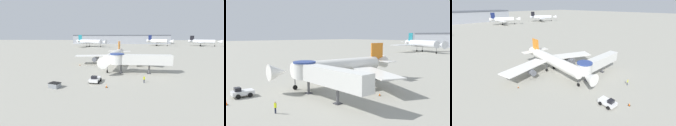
% 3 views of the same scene
% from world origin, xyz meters
% --- Properties ---
extents(ground_plane, '(800.00, 800.00, 0.00)m').
position_xyz_m(ground_plane, '(0.00, 0.00, 0.00)').
color(ground_plane, '#9E9B8E').
extents(main_airplane, '(31.12, 29.47, 8.56)m').
position_xyz_m(main_airplane, '(-2.34, 2.64, 3.65)').
color(main_airplane, white).
rests_on(main_airplane, ground_plane).
extents(jet_bridge, '(17.46, 4.09, 5.71)m').
position_xyz_m(jet_bridge, '(4.29, -8.18, 4.03)').
color(jet_bridge, silver).
rests_on(jet_bridge, ground_plane).
extents(pushback_tug_white, '(2.69, 3.69, 1.70)m').
position_xyz_m(pushback_tug_white, '(-5.81, -17.63, 0.77)').
color(pushback_tug_white, silver).
rests_on(pushback_tug_white, ground_plane).
extents(service_container_gray, '(2.60, 2.17, 1.09)m').
position_xyz_m(service_container_gray, '(-13.48, -21.86, 0.55)').
color(service_container_gray, gray).
rests_on(service_container_gray, ground_plane).
extents(traffic_cone_starboard_wing, '(0.39, 0.39, 0.65)m').
position_xyz_m(traffic_cone_starboard_wing, '(9.86, 0.01, 0.31)').
color(traffic_cone_starboard_wing, black).
rests_on(traffic_cone_starboard_wing, ground_plane).
extents(traffic_cone_port_wing, '(0.36, 0.36, 0.60)m').
position_xyz_m(traffic_cone_port_wing, '(-14.95, 2.16, 0.28)').
color(traffic_cone_port_wing, black).
rests_on(traffic_cone_port_wing, ground_plane).
extents(traffic_cone_apron_front, '(0.46, 0.46, 0.76)m').
position_xyz_m(traffic_cone_apron_front, '(-2.81, -21.00, 0.37)').
color(traffic_cone_apron_front, black).
rests_on(traffic_cone_apron_front, ground_plane).
extents(ground_crew_marshaller, '(0.35, 0.26, 1.66)m').
position_xyz_m(ground_crew_marshaller, '(5.47, -17.24, 0.96)').
color(ground_crew_marshaller, '#1E2338').
rests_on(ground_crew_marshaller, ground_plane).
extents(background_jet_navy_tail, '(28.35, 27.64, 12.00)m').
position_xyz_m(background_jet_navy_tail, '(41.52, 123.91, 5.23)').
color(background_jet_navy_tail, white).
rests_on(background_jet_navy_tail, ground_plane).
extents(background_jet_black_tail, '(29.03, 27.24, 11.41)m').
position_xyz_m(background_jet_black_tail, '(88.87, 121.21, 4.99)').
color(background_jet_black_tail, silver).
rests_on(background_jet_black_tail, ground_plane).
extents(background_jet_teal_tail, '(35.73, 36.23, 11.99)m').
position_xyz_m(background_jet_teal_tail, '(-32.53, 101.50, 5.22)').
color(background_jet_teal_tail, silver).
rests_on(background_jet_teal_tail, ground_plane).
extents(terminal_building, '(136.99, 26.31, 12.66)m').
position_xyz_m(terminal_building, '(-1.37, 175.00, 6.34)').
color(terminal_building, '#999EA8').
rests_on(terminal_building, ground_plane).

